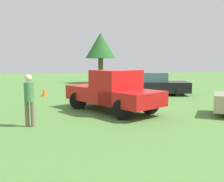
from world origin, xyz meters
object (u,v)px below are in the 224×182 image
Objects in this scene: pickup_truck at (114,90)px; person_bystander at (29,97)px; sedan_near at (154,85)px; traffic_cone at (44,92)px; tree_back_left at (101,46)px.

person_bystander is (3.14, 2.15, 0.05)m from pickup_truck.
sedan_near is 8.46× the size of traffic_cone.
traffic_cone is (3.72, -5.50, -0.67)m from pickup_truck.
pickup_truck is at bearing 87.48° from tree_back_left.
tree_back_left reaches higher than person_bystander.
tree_back_left reaches higher than sedan_near.
sedan_near is (-3.36, -5.27, -0.26)m from pickup_truck.
pickup_truck is at bearing 141.19° from person_bystander.
pickup_truck is 15.12m from tree_back_left.
person_bystander is 7.71m from traffic_cone.
pickup_truck is 3.80m from person_bystander.
person_bystander is (6.50, 7.42, 0.31)m from sedan_near.
traffic_cone is at bearing 64.90° from tree_back_left.
pickup_truck is 2.76× the size of person_bystander.
sedan_near is 2.66× the size of person_bystander.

